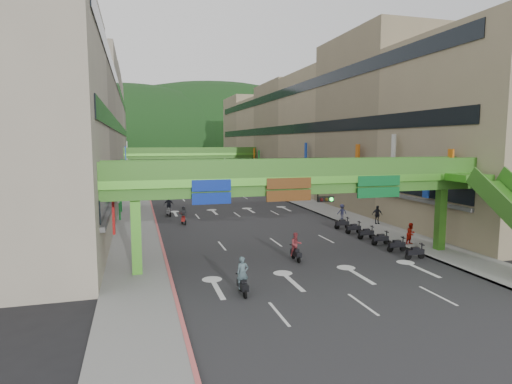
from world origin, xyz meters
The scene contains 23 objects.
ground centered at (0.00, 0.00, 0.00)m, with size 320.00×320.00×0.00m, color black.
road_slab centered at (0.00, 50.00, 0.01)m, with size 18.00×140.00×0.02m, color #28282B.
sidewalk_left centered at (-11.00, 50.00, 0.07)m, with size 4.00×140.00×0.15m, color gray.
sidewalk_right centered at (11.00, 50.00, 0.07)m, with size 4.00×140.00×0.15m, color gray.
curb_left centered at (-9.10, 50.00, 0.09)m, with size 0.20×140.00×0.18m, color #CC5959.
curb_right centered at (9.10, 50.00, 0.09)m, with size 0.20×140.00×0.18m, color gray.
building_row_left centered at (-18.93, 50.00, 9.46)m, with size 12.80×95.00×19.00m.
building_row_right centered at (18.93, 50.00, 9.46)m, with size 12.80×95.00×19.00m.
overpass_near centered at (0.93, 5.38, 5.21)m, with size 28.00×12.27×7.10m.
overpass_far centered at (0.00, 65.00, 5.40)m, with size 28.00×2.20×7.10m.
hill_left centered at (-15.00, 160.00, 0.00)m, with size 168.00×140.00×112.00m, color #1C4419.
hill_right centered at (25.00, 180.00, 0.00)m, with size 208.00×176.00×128.00m, color #1C4419.
bunting_string centered at (0.00, 30.00, 5.96)m, with size 26.00×0.36×0.47m.
scooter_rider_near centered at (-5.54, 1.00, 0.99)m, with size 0.65×1.60×2.11m.
scooter_rider_mid centered at (-0.39, 6.41, 1.03)m, with size 0.82×1.60×2.01m.
scooter_rider_left centered at (-7.50, 27.19, 1.10)m, with size 1.14×1.58×2.17m.
scooter_rider_far centered at (-6.43, 21.90, 0.93)m, with size 0.82×1.59×1.86m.
parked_scooter_row centered at (7.80, 10.00, 0.52)m, with size 1.60×11.55×1.08m.
car_silver centered at (-2.61, 58.35, 0.63)m, with size 1.34×3.83×1.26m, color #A5A3AB.
car_yellow centered at (-0.89, 60.30, 0.63)m, with size 1.48×3.68×1.26m, color orange.
pedestrian_red centered at (9.95, 8.00, 0.85)m, with size 0.83×0.64×1.70m, color red.
pedestrian_dark centered at (11.93, 16.19, 0.91)m, with size 1.07×0.45×1.82m, color black.
pedestrian_blue centered at (9.80, 19.50, 0.79)m, with size 0.74×0.47×1.58m, color navy.
Camera 1 is at (-10.90, -20.65, 8.24)m, focal length 30.00 mm.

